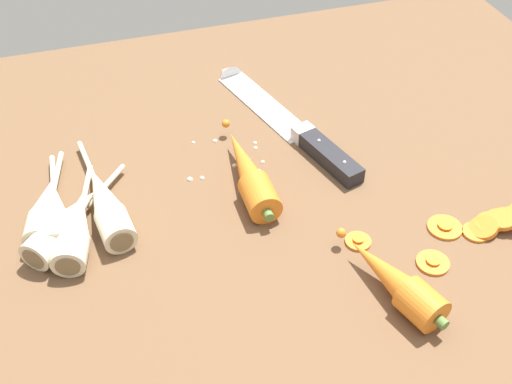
{
  "coord_description": "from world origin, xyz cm",
  "views": [
    {
      "loc": [
        -17.63,
        -58.59,
        55.79
      ],
      "look_at": [
        0.0,
        -2.0,
        1.5
      ],
      "focal_mm": 44.26,
      "sensor_mm": 36.0,
      "label": 1
    }
  ],
  "objects_px": {
    "whole_carrot": "(251,173)",
    "parsnip_outer": "(53,212)",
    "whole_carrot_second": "(396,282)",
    "carrot_slice_stack": "(510,218)",
    "parsnip_front": "(65,224)",
    "parsnip_mid_right": "(76,229)",
    "carrot_slice_stray_near": "(358,240)",
    "chefs_knife": "(280,116)",
    "parsnip_mid_left": "(106,204)",
    "carrot_slice_stray_mid": "(433,262)",
    "parsnip_back": "(47,209)",
    "carrot_slice_stray_far": "(445,226)"
  },
  "relations": [
    {
      "from": "parsnip_front",
      "to": "carrot_slice_stray_near",
      "type": "distance_m",
      "value": 0.35
    },
    {
      "from": "carrot_slice_stray_far",
      "to": "parsnip_front",
      "type": "bearing_deg",
      "value": 164.13
    },
    {
      "from": "whole_carrot",
      "to": "parsnip_mid_left",
      "type": "relative_size",
      "value": 0.94
    },
    {
      "from": "chefs_knife",
      "to": "carrot_slice_stray_mid",
      "type": "xyz_separation_m",
      "value": [
        0.08,
        -0.32,
        -0.0
      ]
    },
    {
      "from": "whole_carrot",
      "to": "parsnip_back",
      "type": "height_order",
      "value": "whole_carrot"
    },
    {
      "from": "chefs_knife",
      "to": "parsnip_mid_left",
      "type": "xyz_separation_m",
      "value": [
        -0.27,
        -0.13,
        0.01
      ]
    },
    {
      "from": "carrot_slice_stray_near",
      "to": "carrot_slice_stack",
      "type": "bearing_deg",
      "value": -8.99
    },
    {
      "from": "whole_carrot_second",
      "to": "carrot_slice_stack",
      "type": "distance_m",
      "value": 0.19
    },
    {
      "from": "carrot_slice_stack",
      "to": "carrot_slice_stray_far",
      "type": "distance_m",
      "value": 0.08
    },
    {
      "from": "whole_carrot_second",
      "to": "carrot_slice_stack",
      "type": "relative_size",
      "value": 1.36
    },
    {
      "from": "whole_carrot",
      "to": "chefs_knife",
      "type": "bearing_deg",
      "value": 56.67
    },
    {
      "from": "parsnip_mid_left",
      "to": "carrot_slice_stray_mid",
      "type": "height_order",
      "value": "parsnip_mid_left"
    },
    {
      "from": "chefs_knife",
      "to": "carrot_slice_stray_mid",
      "type": "relative_size",
      "value": 8.8
    },
    {
      "from": "parsnip_mid_left",
      "to": "carrot_slice_stray_mid",
      "type": "bearing_deg",
      "value": -28.82
    },
    {
      "from": "parsnip_front",
      "to": "carrot_slice_stack",
      "type": "xyz_separation_m",
      "value": [
        0.52,
        -0.15,
        -0.01
      ]
    },
    {
      "from": "parsnip_mid_left",
      "to": "parsnip_outer",
      "type": "height_order",
      "value": "same"
    },
    {
      "from": "whole_carrot",
      "to": "parsnip_front",
      "type": "relative_size",
      "value": 1.3
    },
    {
      "from": "parsnip_front",
      "to": "parsnip_mid_left",
      "type": "bearing_deg",
      "value": 21.35
    },
    {
      "from": "parsnip_front",
      "to": "carrot_slice_stray_near",
      "type": "height_order",
      "value": "parsnip_front"
    },
    {
      "from": "parsnip_mid_left",
      "to": "carrot_slice_stray_near",
      "type": "height_order",
      "value": "parsnip_mid_left"
    },
    {
      "from": "parsnip_mid_right",
      "to": "carrot_slice_stray_mid",
      "type": "relative_size",
      "value": 4.74
    },
    {
      "from": "carrot_slice_stray_mid",
      "to": "parsnip_outer",
      "type": "bearing_deg",
      "value": 154.5
    },
    {
      "from": "whole_carrot",
      "to": "parsnip_mid_left",
      "type": "height_order",
      "value": "whole_carrot"
    },
    {
      "from": "chefs_knife",
      "to": "whole_carrot_second",
      "type": "relative_size",
      "value": 2.12
    },
    {
      "from": "carrot_slice_stray_near",
      "to": "carrot_slice_stray_mid",
      "type": "xyz_separation_m",
      "value": [
        0.07,
        -0.06,
        0.0
      ]
    },
    {
      "from": "whole_carrot",
      "to": "carrot_slice_stray_far",
      "type": "distance_m",
      "value": 0.25
    },
    {
      "from": "whole_carrot",
      "to": "parsnip_outer",
      "type": "relative_size",
      "value": 1.14
    },
    {
      "from": "parsnip_outer",
      "to": "carrot_slice_stack",
      "type": "bearing_deg",
      "value": -17.69
    },
    {
      "from": "parsnip_outer",
      "to": "whole_carrot_second",
      "type": "bearing_deg",
      "value": -32.65
    },
    {
      "from": "chefs_knife",
      "to": "parsnip_mid_right",
      "type": "distance_m",
      "value": 0.35
    },
    {
      "from": "parsnip_back",
      "to": "carrot_slice_stray_far",
      "type": "height_order",
      "value": "parsnip_back"
    },
    {
      "from": "parsnip_outer",
      "to": "carrot_slice_stray_near",
      "type": "xyz_separation_m",
      "value": [
        0.34,
        -0.14,
        -0.02
      ]
    },
    {
      "from": "carrot_slice_stray_mid",
      "to": "parsnip_mid_right",
      "type": "bearing_deg",
      "value": 157.56
    },
    {
      "from": "carrot_slice_stack",
      "to": "carrot_slice_stray_mid",
      "type": "xyz_separation_m",
      "value": [
        -0.12,
        -0.03,
        -0.01
      ]
    },
    {
      "from": "whole_carrot_second",
      "to": "parsnip_mid_left",
      "type": "xyz_separation_m",
      "value": [
        -0.29,
        0.22,
        -0.0
      ]
    },
    {
      "from": "carrot_slice_stray_near",
      "to": "parsnip_back",
      "type": "bearing_deg",
      "value": 157.02
    },
    {
      "from": "whole_carrot",
      "to": "carrot_slice_stack",
      "type": "distance_m",
      "value": 0.33
    },
    {
      "from": "chefs_knife",
      "to": "carrot_slice_stack",
      "type": "relative_size",
      "value": 2.88
    },
    {
      "from": "chefs_knife",
      "to": "carrot_slice_stray_near",
      "type": "distance_m",
      "value": 0.27
    },
    {
      "from": "carrot_slice_stack",
      "to": "carrot_slice_stray_near",
      "type": "bearing_deg",
      "value": 171.01
    },
    {
      "from": "whole_carrot_second",
      "to": "parsnip_outer",
      "type": "xyz_separation_m",
      "value": [
        -0.35,
        0.22,
        -0.0
      ]
    },
    {
      "from": "whole_carrot_second",
      "to": "parsnip_outer",
      "type": "distance_m",
      "value": 0.42
    },
    {
      "from": "parsnip_mid_right",
      "to": "carrot_slice_stray_near",
      "type": "relative_size",
      "value": 5.82
    },
    {
      "from": "parsnip_mid_right",
      "to": "carrot_slice_stray_far",
      "type": "xyz_separation_m",
      "value": [
        0.43,
        -0.11,
        -0.02
      ]
    },
    {
      "from": "parsnip_back",
      "to": "parsnip_outer",
      "type": "xyz_separation_m",
      "value": [
        0.01,
        -0.01,
        -0.0
      ]
    },
    {
      "from": "whole_carrot",
      "to": "parsnip_outer",
      "type": "distance_m",
      "value": 0.25
    },
    {
      "from": "parsnip_front",
      "to": "carrot_slice_stray_mid",
      "type": "bearing_deg",
      "value": -23.33
    },
    {
      "from": "parsnip_front",
      "to": "carrot_slice_stray_mid",
      "type": "xyz_separation_m",
      "value": [
        0.4,
        -0.17,
        -0.02
      ]
    },
    {
      "from": "parsnip_mid_left",
      "to": "carrot_slice_stray_mid",
      "type": "distance_m",
      "value": 0.4
    },
    {
      "from": "parsnip_mid_left",
      "to": "carrot_slice_stray_near",
      "type": "bearing_deg",
      "value": -25.73
    }
  ]
}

